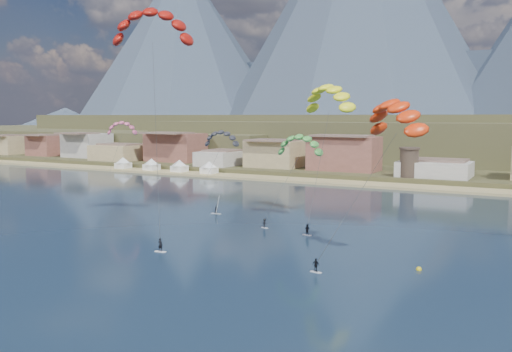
{
  "coord_description": "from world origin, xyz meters",
  "views": [
    {
      "loc": [
        41.4,
        -43.76,
        19.46
      ],
      "look_at": [
        0.0,
        32.0,
        10.0
      ],
      "focal_mm": 38.53,
      "sensor_mm": 36.0,
      "label": 1
    }
  ],
  "objects_px": {
    "buoy": "(419,269)",
    "kitesurfer_yellow": "(329,94)",
    "watchtower": "(409,162)",
    "kitesurfer_green": "(300,142)",
    "windsurfer": "(217,208)",
    "kitesurfer_red": "(152,22)",
    "kitesurfer_orange": "(397,112)"
  },
  "relations": [
    {
      "from": "kitesurfer_orange",
      "to": "windsurfer",
      "type": "distance_m",
      "value": 48.43
    },
    {
      "from": "kitesurfer_red",
      "to": "watchtower",
      "type": "bearing_deg",
      "value": 75.09
    },
    {
      "from": "watchtower",
      "to": "buoy",
      "type": "xyz_separation_m",
      "value": [
        22.01,
        -88.34,
        -6.25
      ]
    },
    {
      "from": "kitesurfer_red",
      "to": "kitesurfer_green",
      "type": "relative_size",
      "value": 2.21
    },
    {
      "from": "kitesurfer_yellow",
      "to": "kitesurfer_orange",
      "type": "xyz_separation_m",
      "value": [
        18.71,
        -24.24,
        -3.44
      ]
    },
    {
      "from": "watchtower",
      "to": "kitesurfer_green",
      "type": "bearing_deg",
      "value": -94.3
    },
    {
      "from": "kitesurfer_red",
      "to": "buoy",
      "type": "height_order",
      "value": "kitesurfer_red"
    },
    {
      "from": "kitesurfer_orange",
      "to": "kitesurfer_green",
      "type": "bearing_deg",
      "value": 138.4
    },
    {
      "from": "kitesurfer_orange",
      "to": "kitesurfer_green",
      "type": "height_order",
      "value": "kitesurfer_orange"
    },
    {
      "from": "watchtower",
      "to": "buoy",
      "type": "bearing_deg",
      "value": -76.01
    },
    {
      "from": "windsurfer",
      "to": "kitesurfer_red",
      "type": "bearing_deg",
      "value": -91.03
    },
    {
      "from": "kitesurfer_red",
      "to": "kitesurfer_orange",
      "type": "height_order",
      "value": "kitesurfer_red"
    },
    {
      "from": "kitesurfer_red",
      "to": "windsurfer",
      "type": "height_order",
      "value": "kitesurfer_red"
    },
    {
      "from": "watchtower",
      "to": "windsurfer",
      "type": "bearing_deg",
      "value": -108.53
    },
    {
      "from": "buoy",
      "to": "kitesurfer_yellow",
      "type": "bearing_deg",
      "value": 130.33
    },
    {
      "from": "watchtower",
      "to": "kitesurfer_green",
      "type": "relative_size",
      "value": 0.49
    },
    {
      "from": "kitesurfer_red",
      "to": "kitesurfer_orange",
      "type": "xyz_separation_m",
      "value": [
        40.66,
        -0.64,
        -14.89
      ]
    },
    {
      "from": "kitesurfer_red",
      "to": "kitesurfer_green",
      "type": "xyz_separation_m",
      "value": [
        17.75,
        19.7,
        -20.19
      ]
    },
    {
      "from": "kitesurfer_yellow",
      "to": "windsurfer",
      "type": "height_order",
      "value": "kitesurfer_yellow"
    },
    {
      "from": "kitesurfer_orange",
      "to": "kitesurfer_green",
      "type": "xyz_separation_m",
      "value": [
        -22.91,
        20.34,
        -5.3
      ]
    },
    {
      "from": "windsurfer",
      "to": "kitesurfer_green",
      "type": "bearing_deg",
      "value": 3.98
    },
    {
      "from": "kitesurfer_red",
      "to": "kitesurfer_green",
      "type": "bearing_deg",
      "value": 47.97
    },
    {
      "from": "kitesurfer_red",
      "to": "buoy",
      "type": "bearing_deg",
      "value": -4.08
    },
    {
      "from": "kitesurfer_red",
      "to": "kitesurfer_yellow",
      "type": "distance_m",
      "value": 34.2
    },
    {
      "from": "kitesurfer_yellow",
      "to": "buoy",
      "type": "xyz_separation_m",
      "value": [
        22.73,
        -26.78,
        -23.28
      ]
    },
    {
      "from": "watchtower",
      "to": "windsurfer",
      "type": "height_order",
      "value": "watchtower"
    },
    {
      "from": "kitesurfer_green",
      "to": "windsurfer",
      "type": "distance_m",
      "value": 22.08
    },
    {
      "from": "watchtower",
      "to": "kitesurfer_orange",
      "type": "distance_m",
      "value": 88.71
    },
    {
      "from": "watchtower",
      "to": "kitesurfer_red",
      "type": "distance_m",
      "value": 92.61
    },
    {
      "from": "kitesurfer_red",
      "to": "buoy",
      "type": "distance_m",
      "value": 56.68
    },
    {
      "from": "kitesurfer_red",
      "to": "kitesurfer_green",
      "type": "distance_m",
      "value": 33.33
    },
    {
      "from": "kitesurfer_red",
      "to": "kitesurfer_orange",
      "type": "bearing_deg",
      "value": -0.91
    }
  ]
}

